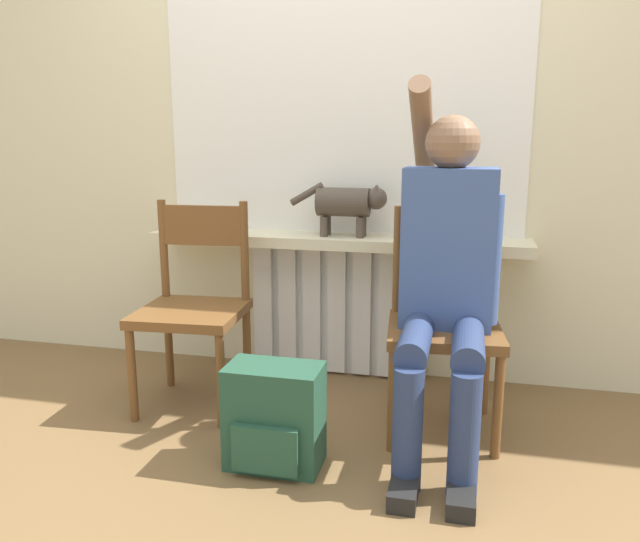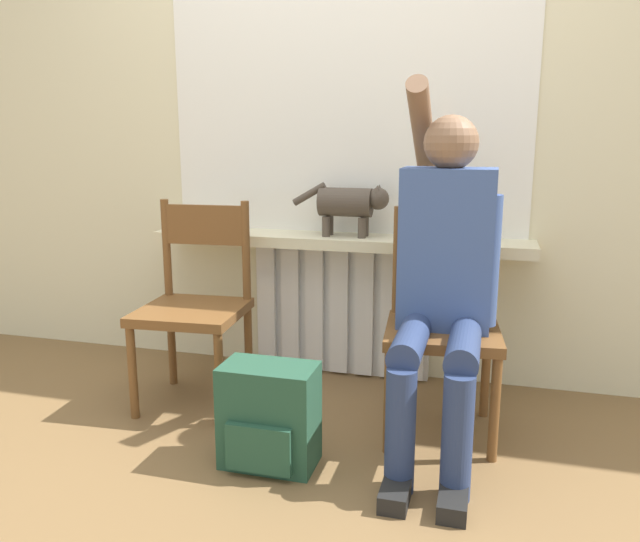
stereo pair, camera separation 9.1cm
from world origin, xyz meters
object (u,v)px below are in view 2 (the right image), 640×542
chair_right (443,321)px  cat (350,203)px  person (444,270)px  backpack (269,417)px  chair_left (195,302)px

chair_right → cat: size_ratio=1.93×
person → backpack: bearing=-149.5°
chair_right → chair_left: bearing=174.5°
chair_right → person: (0.00, -0.12, 0.23)m
chair_left → chair_right: same height
backpack → cat: bearing=83.7°
chair_left → cat: cat is taller
chair_left → chair_right: (1.05, -0.00, 0.00)m
chair_right → person: 0.26m
cat → backpack: cat is taller
chair_right → backpack: size_ratio=2.36×
backpack → chair_right: bearing=38.8°
chair_left → person: person is taller
chair_left → backpack: chair_left is taller
person → cat: bearing=131.9°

